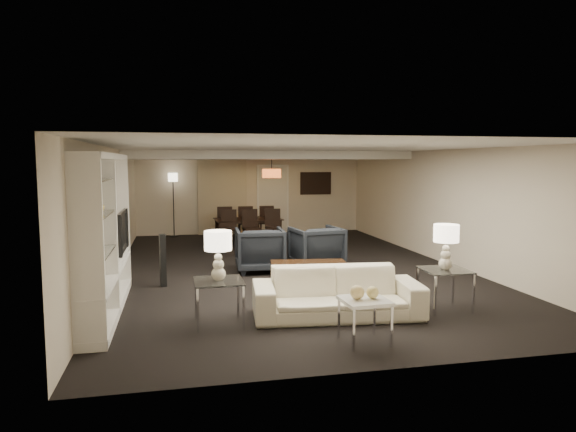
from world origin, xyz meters
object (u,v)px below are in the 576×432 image
at_px(chair_nl, 229,228).
at_px(chair_nr, 273,227).
at_px(table_lamp_left, 218,256).
at_px(coffee_table, 309,276).
at_px(armchair_right, 316,248).
at_px(chair_fl, 225,223).
at_px(chair_nm, 251,228).
at_px(chair_fr, 265,222).
at_px(armchair_left, 260,250).
at_px(marble_table, 364,321).
at_px(dining_table, 248,230).
at_px(sofa, 337,293).
at_px(floor_lamp, 174,205).
at_px(side_table_left, 219,302).
at_px(vase_amber, 97,206).
at_px(floor_speaker, 163,260).
at_px(pendant_light, 272,173).
at_px(chair_fm, 245,222).
at_px(table_lamp_right, 446,247).
at_px(television, 116,232).
at_px(vase_blue, 93,250).
at_px(side_table_right, 444,289).

xyz_separation_m(chair_nl, chair_nr, (1.20, 0.00, 0.00)).
bearing_deg(table_lamp_left, coffee_table, 43.26).
xyz_separation_m(armchair_right, chair_fl, (-1.49, 4.61, 0.03)).
bearing_deg(chair_nm, chair_fr, 60.08).
bearing_deg(armchair_left, marble_table, 100.72).
relative_size(coffee_table, dining_table, 0.72).
bearing_deg(sofa, chair_nm, 98.34).
distance_m(marble_table, floor_lamp, 10.14).
bearing_deg(chair_nm, side_table_left, -107.17).
height_order(vase_amber, chair_fr, vase_amber).
bearing_deg(floor_speaker, side_table_left, -84.40).
relative_size(table_lamp_left, chair_nl, 0.71).
relative_size(pendant_light, side_table_left, 0.79).
distance_m(chair_nr, chair_fl, 1.77).
xyz_separation_m(marble_table, dining_table, (-0.29, 8.36, 0.05)).
distance_m(chair_nl, chair_nr, 1.20).
relative_size(coffee_table, chair_fm, 1.37).
bearing_deg(armchair_left, floor_speaker, 28.43).
xyz_separation_m(floor_speaker, chair_fr, (2.81, 5.52, 0.01)).
height_order(floor_speaker, chair_nr, chair_nr).
height_order(table_lamp_right, television, television).
bearing_deg(pendant_light, table_lamp_right, -79.12).
bearing_deg(dining_table, vase_blue, -114.25).
bearing_deg(chair_nr, coffee_table, -89.73).
bearing_deg(chair_nl, table_lamp_left, -93.78).
height_order(armchair_right, vase_blue, vase_blue).
relative_size(armchair_right, chair_nm, 1.02).
distance_m(chair_nm, chair_fr, 1.43).
distance_m(coffee_table, floor_lamp, 7.55).
distance_m(sofa, armchair_left, 3.36).
distance_m(side_table_left, chair_fr, 8.16).
height_order(sofa, floor_lamp, floor_lamp).
xyz_separation_m(sofa, armchair_left, (-0.60, 3.30, 0.10)).
distance_m(chair_nr, chair_fm, 1.43).
relative_size(table_lamp_left, marble_table, 1.24).
height_order(armchair_left, dining_table, armchair_left).
bearing_deg(chair_nl, dining_table, 50.48).
bearing_deg(floor_speaker, floor_lamp, 75.55).
xyz_separation_m(table_lamp_left, chair_nl, (0.81, 6.61, -0.48)).
bearing_deg(television, chair_nr, -36.81).
distance_m(side_table_right, chair_nl, 7.10).
xyz_separation_m(armchair_left, floor_lamp, (-1.73, 5.45, 0.50)).
bearing_deg(television, table_lamp_left, -140.76).
xyz_separation_m(table_lamp_left, chair_nr, (2.01, 6.61, -0.48)).
bearing_deg(side_table_right, coffee_table, 136.74).
bearing_deg(armchair_left, side_table_left, 74.52).
distance_m(vase_amber, floor_speaker, 2.58).
distance_m(vase_amber, chair_nl, 6.91).
bearing_deg(chair_nm, floor_lamp, 128.54).
bearing_deg(armchair_left, chair_nm, -92.38).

